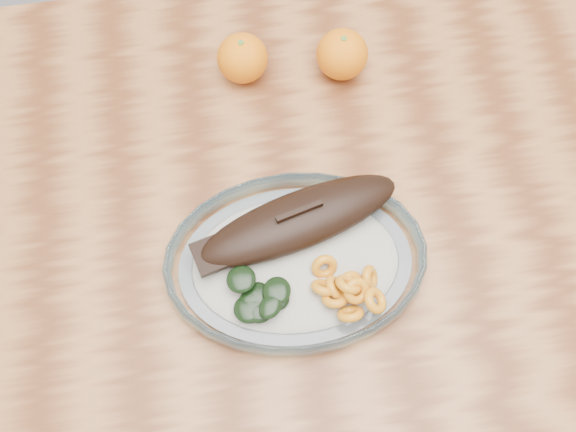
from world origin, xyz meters
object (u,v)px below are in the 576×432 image
at_px(dining_table, 361,232).
at_px(plated_meal, 296,259).
at_px(orange_right, 342,54).
at_px(orange_left, 242,58).

xyz_separation_m(dining_table, plated_meal, (-0.11, -0.07, 0.12)).
xyz_separation_m(plated_meal, orange_right, (0.11, 0.28, 0.02)).
bearing_deg(plated_meal, orange_left, 97.89).
bearing_deg(dining_table, plated_meal, -146.91).
distance_m(plated_meal, orange_right, 0.30).
height_order(dining_table, orange_left, orange_left).
xyz_separation_m(dining_table, orange_left, (-0.13, 0.23, 0.13)).
distance_m(dining_table, plated_meal, 0.17).
relative_size(plated_meal, orange_right, 8.39).
height_order(dining_table, plated_meal, plated_meal).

